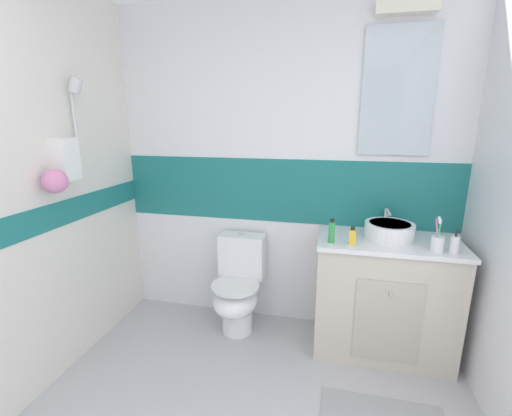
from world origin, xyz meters
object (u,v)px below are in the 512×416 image
toilet (238,288)px  deodorant_spray_can (332,232)px  perfume_flask_small (352,236)px  toothbrush_cup (437,243)px  soap_dispenser (455,245)px  sink_basin (389,230)px

toilet → deodorant_spray_can: deodorant_spray_can is taller
perfume_flask_small → toothbrush_cup: bearing=-1.7°
toothbrush_cup → deodorant_spray_can: 0.64m
deodorant_spray_can → toothbrush_cup: bearing=-1.9°
toothbrush_cup → soap_dispenser: bearing=-5.5°
sink_basin → toothbrush_cup: size_ratio=1.64×
toilet → soap_dispenser: (1.42, -0.19, 0.55)m
toilet → perfume_flask_small: 1.01m
sink_basin → perfume_flask_small: bearing=-145.4°
sink_basin → soap_dispenser: 0.40m
toilet → perfume_flask_small: size_ratio=6.46×
toilet → soap_dispenser: size_ratio=5.12×
deodorant_spray_can → perfume_flask_small: bearing=-2.7°
sink_basin → soap_dispenser: size_ratio=2.47×
deodorant_spray_can → perfume_flask_small: (0.13, -0.01, -0.02)m
deodorant_spray_can → sink_basin: bearing=23.4°
toilet → toothbrush_cup: toothbrush_cup is taller
sink_basin → deodorant_spray_can: bearing=-156.6°
toilet → soap_dispenser: soap_dispenser is taller
toilet → toothbrush_cup: bearing=-7.7°
soap_dispenser → deodorant_spray_can: size_ratio=0.93×
sink_basin → toilet: bearing=-179.6°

